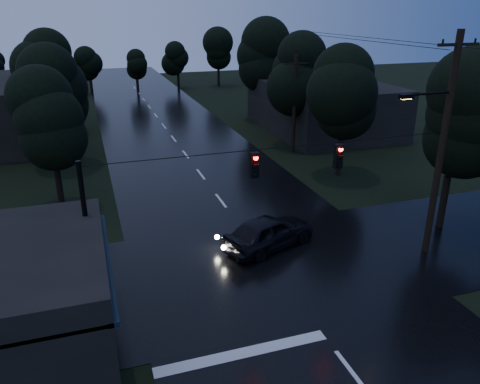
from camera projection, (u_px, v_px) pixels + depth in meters
main_road at (186, 155)px, 36.81m from camera, size 12.00×120.00×0.02m
cross_street at (271, 266)px, 20.92m from camera, size 60.00×9.00×0.02m
building_far_right at (323, 106)px, 43.64m from camera, size 10.00×14.00×4.40m
building_far_left at (2, 110)px, 40.63m from camera, size 10.00×16.00×5.00m
utility_pole_main at (441, 144)px, 20.28m from camera, size 3.50×0.30×10.00m
utility_pole_far at (295, 104)px, 36.05m from camera, size 2.00×0.30×7.50m
anchor_pole_left at (89, 241)px, 16.74m from camera, size 0.18×0.18×6.00m
span_signals at (297, 160)px, 18.27m from camera, size 15.00×0.37×1.12m
tree_corner_near at (458, 114)px, 22.53m from camera, size 4.48×4.48×9.44m
tree_left_a at (49, 118)px, 25.19m from camera, size 3.92×3.92×8.26m
tree_left_b at (44, 89)px, 31.94m from camera, size 4.20×4.20×8.85m
tree_left_c at (42, 67)px, 40.46m from camera, size 4.48×4.48×9.44m
tree_right_a at (344, 93)px, 30.32m from camera, size 4.20×4.20×8.85m
tree_right_b at (300, 72)px, 37.42m from camera, size 4.48×4.48×9.44m
tree_right_c at (263, 56)px, 46.29m from camera, size 4.76×4.76×10.03m
car at (269, 232)px, 22.33m from camera, size 5.13×3.50×1.62m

